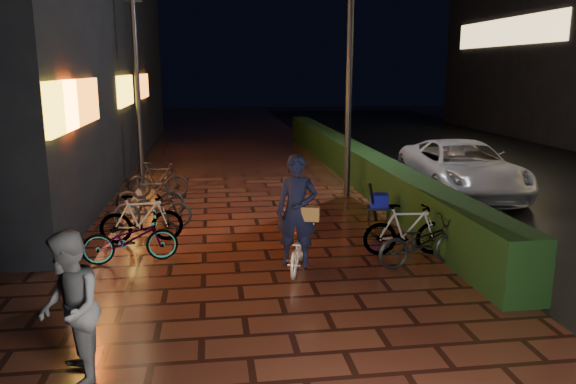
{
  "coord_description": "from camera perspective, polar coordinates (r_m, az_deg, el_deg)",
  "views": [
    {
      "loc": [
        -0.92,
        -8.65,
        3.24
      ],
      "look_at": [
        0.4,
        1.0,
        1.1
      ],
      "focal_mm": 35.0,
      "sensor_mm": 36.0,
      "label": 1
    }
  ],
  "objects": [
    {
      "name": "ground",
      "position": [
        9.29,
        -1.63,
        -8.04
      ],
      "size": [
        80.0,
        80.0,
        0.0
      ],
      "primitive_type": "plane",
      "color": "#381911",
      "rests_on": "ground"
    },
    {
      "name": "cyclist",
      "position": [
        9.08,
        0.94,
        -3.75
      ],
      "size": [
        0.84,
        1.42,
        1.93
      ],
      "color": "white",
      "rests_on": "ground"
    },
    {
      "name": "cart_assembly",
      "position": [
        11.99,
        9.18,
        -1.04
      ],
      "size": [
        0.61,
        0.52,
        0.95
      ],
      "color": "black",
      "rests_on": "ground"
    },
    {
      "name": "parked_bikes_hedge",
      "position": [
        9.88,
        12.75,
        -4.4
      ],
      "size": [
        1.68,
        1.28,
        0.93
      ],
      "color": "black",
      "rests_on": "ground"
    },
    {
      "name": "lamp_post_sf",
      "position": [
        16.72,
        -15.09,
        11.06
      ],
      "size": [
        0.52,
        0.19,
        5.4
      ],
      "color": "black",
      "rests_on": "ground"
    },
    {
      "name": "van",
      "position": [
        15.41,
        17.23,
        2.35
      ],
      "size": [
        2.71,
        5.18,
        1.39
      ],
      "primitive_type": "imported",
      "rotation": [
        0.0,
        0.0,
        -0.08
      ],
      "color": "#B5B4B9",
      "rests_on": "ground"
    },
    {
      "name": "hedge",
      "position": [
        17.4,
        6.36,
        3.26
      ],
      "size": [
        0.7,
        20.0,
        1.0
      ],
      "primitive_type": "cube",
      "color": "black",
      "rests_on": "ground"
    },
    {
      "name": "lamp_post_hedge",
      "position": [
        14.4,
        6.25,
        12.18
      ],
      "size": [
        0.56,
        0.16,
        5.83
      ],
      "color": "black",
      "rests_on": "ground"
    },
    {
      "name": "bystander_person",
      "position": [
        6.3,
        -21.33,
        -11.03
      ],
      "size": [
        0.82,
        0.94,
        1.66
      ],
      "primitive_type": "imported",
      "rotation": [
        0.0,
        0.0,
        -1.3
      ],
      "color": "#5A5A5C",
      "rests_on": "ground"
    },
    {
      "name": "traffic_barrier",
      "position": [
        12.02,
        0.62,
        -1.57
      ],
      "size": [
        0.79,
        1.69,
        0.69
      ],
      "color": "red",
      "rests_on": "ground"
    },
    {
      "name": "parked_bikes_storefront",
      "position": [
        12.0,
        -14.1,
        -1.46
      ],
      "size": [
        1.81,
        5.57,
        0.93
      ],
      "color": "black",
      "rests_on": "ground"
    }
  ]
}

